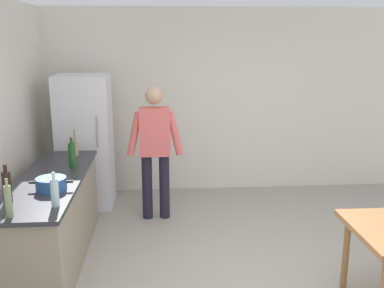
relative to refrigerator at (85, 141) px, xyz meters
The scene contains 11 objects.
wall_back 2.04m from the refrigerator, 17.53° to the left, with size 6.40×0.12×2.70m, color silver.
kitchen_counter 1.66m from the refrigerator, 93.58° to the right, with size 0.64×2.20×0.90m.
refrigerator is the anchor object (origin of this frame).
person 1.10m from the refrigerator, 30.23° to the right, with size 0.70×0.22×1.70m.
cooking_pot 1.96m from the refrigerator, 90.00° to the right, with size 0.40×0.28×0.12m.
utensil_jar 0.72m from the refrigerator, 91.44° to the right, with size 0.11×0.11×0.32m.
bottle_wine_green 1.26m from the refrigerator, 87.04° to the right, with size 0.08×0.08×0.34m.
bottle_water_clear 2.38m from the refrigerator, 86.92° to the right, with size 0.07×0.07×0.30m.
bottle_beer_brown 0.97m from the refrigerator, 89.14° to the right, with size 0.06×0.06×0.26m.
bottle_wine_dark 2.28m from the refrigerator, 97.47° to the right, with size 0.08×0.08×0.34m.
bottle_vinegar_tall 2.59m from the refrigerator, 94.06° to the right, with size 0.06×0.06×0.32m.
Camera 1 is at (-0.88, -3.57, 2.30)m, focal length 41.68 mm.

